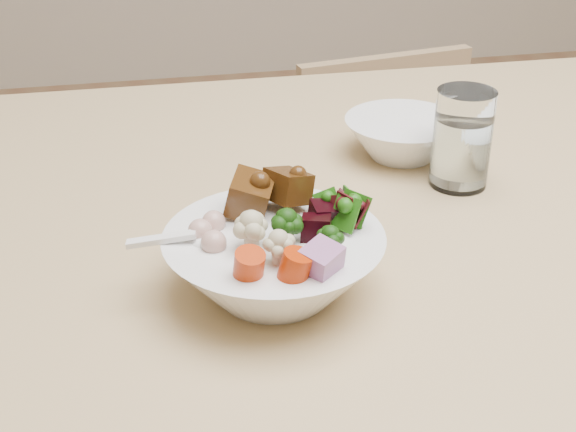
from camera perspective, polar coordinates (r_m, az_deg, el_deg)
The scene contains 5 objects.
chair_far at distance 1.60m, azimuth 7.96°, elevation -1.48°, with size 0.41×0.41×0.77m.
food_bowl at distance 0.69m, azimuth -0.90°, elevation -3.05°, with size 0.19×0.19×0.10m.
soup_spoon at distance 0.68m, azimuth -6.51°, elevation -1.84°, with size 0.09×0.03×0.02m.
water_glass at distance 0.89m, azimuth 12.25°, elevation 5.13°, with size 0.06×0.06×0.11m.
side_bowl at distance 0.96m, azimuth 8.16°, elevation 5.52°, with size 0.14×0.14×0.05m, color white, non-canonical shape.
Camera 1 is at (-0.64, -0.62, 1.23)m, focal length 50.00 mm.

